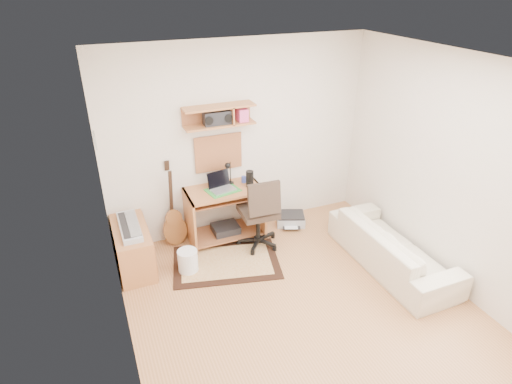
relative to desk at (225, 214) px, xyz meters
name	(u,v)px	position (x,y,z in m)	size (l,w,h in m)	color
floor	(306,313)	(0.32, -1.73, -0.38)	(3.60, 4.00, 0.01)	#B87D4C
ceiling	(323,67)	(0.32, -1.73, 2.23)	(3.60, 4.00, 0.01)	white
back_wall	(239,140)	(0.32, 0.28, 0.93)	(3.60, 0.01, 2.60)	silver
left_wall	(116,251)	(-1.48, -1.73, 0.93)	(0.01, 4.00, 2.60)	silver
right_wall	(459,177)	(2.13, -1.73, 0.93)	(0.01, 4.00, 2.60)	silver
wall_shelf	(219,116)	(0.02, 0.15, 1.32)	(0.90, 0.25, 0.26)	#BD7542
cork_board	(218,153)	(0.02, 0.25, 0.79)	(0.64, 0.03, 0.49)	#A88554
wall_photo	(95,140)	(-1.47, -0.23, 1.34)	(0.02, 0.20, 0.15)	#4C8CBF
desk	(225,214)	(0.00, 0.00, 0.00)	(1.00, 0.55, 0.75)	#BD7542
laptop	(222,182)	(-0.02, -0.02, 0.49)	(0.31, 0.31, 0.24)	silver
speaker	(250,179)	(0.34, -0.05, 0.49)	(0.10, 0.10, 0.22)	black
desk_lamp	(230,172)	(0.14, 0.14, 0.54)	(0.11, 0.11, 0.33)	black
pencil_cup	(244,179)	(0.31, 0.10, 0.42)	(0.06, 0.06, 0.09)	#3646A2
boombox	(217,118)	(-0.01, 0.15, 1.30)	(0.34, 0.16, 0.17)	black
rug	(226,262)	(-0.18, -0.55, -0.37)	(1.32, 0.88, 0.02)	beige
task_chair	(258,211)	(0.35, -0.33, 0.14)	(0.53, 0.53, 1.03)	#31261D
cabinet	(133,248)	(-1.26, -0.18, -0.10)	(0.40, 0.90, 0.55)	#BD7542
music_keyboard	(129,227)	(-1.26, -0.18, 0.21)	(0.22, 0.71, 0.06)	#B2B5BA
guitar	(173,205)	(-0.67, 0.13, 0.21)	(0.31, 0.20, 1.18)	#A26432
waste_basket	(188,261)	(-0.67, -0.53, -0.23)	(0.24, 0.24, 0.29)	white
printer	(291,218)	(1.00, -0.01, -0.29)	(0.40, 0.31, 0.15)	#A5A8AA
sofa	(393,241)	(1.70, -1.37, -0.02)	(1.82, 0.53, 0.71)	beige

